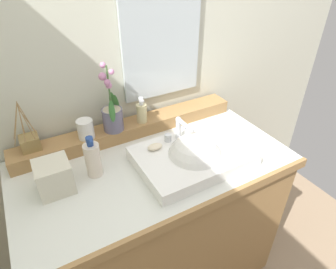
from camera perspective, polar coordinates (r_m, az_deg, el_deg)
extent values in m
cube|color=beige|center=(1.49, -11.11, 14.64)|extent=(2.99, 0.20, 2.42)
cube|color=#A27746|center=(1.62, -2.39, -17.67)|extent=(1.20, 0.63, 0.83)
cube|color=silver|center=(1.31, -2.84, -5.89)|extent=(1.22, 0.65, 0.04)
cube|color=#A27746|center=(1.11, 5.14, -15.32)|extent=(1.22, 0.02, 0.04)
cube|color=#A27746|center=(1.47, -7.40, 1.23)|extent=(1.15, 0.12, 0.07)
cube|color=white|center=(1.29, 4.82, -4.37)|extent=(0.49, 0.35, 0.06)
sphere|color=white|center=(1.28, 5.24, -5.08)|extent=(0.25, 0.25, 0.25)
cylinder|color=silver|center=(1.32, 2.05, 1.18)|extent=(0.02, 0.02, 0.10)
cylinder|color=silver|center=(1.26, 3.39, 1.91)|extent=(0.02, 0.11, 0.02)
sphere|color=silver|center=(1.30, 2.09, 3.03)|extent=(0.03, 0.03, 0.03)
cylinder|color=silver|center=(1.32, -0.03, -0.63)|extent=(0.03, 0.03, 0.04)
cylinder|color=silver|center=(1.37, 3.99, 0.66)|extent=(0.03, 0.03, 0.04)
ellipsoid|color=beige|center=(1.27, -2.61, -2.45)|extent=(0.07, 0.04, 0.02)
cylinder|color=slate|center=(1.39, -10.91, 2.96)|extent=(0.10, 0.10, 0.11)
cylinder|color=tan|center=(1.36, -11.13, 4.73)|extent=(0.09, 0.09, 0.01)
cylinder|color=#476B38|center=(1.31, -11.66, 8.98)|extent=(0.01, 0.01, 0.21)
ellipsoid|color=#387033|center=(1.39, -10.29, 6.34)|extent=(0.04, 0.04, 0.09)
ellipsoid|color=#387033|center=(1.40, -11.03, 6.54)|extent=(0.04, 0.04, 0.11)
ellipsoid|color=#387033|center=(1.31, -11.10, 4.50)|extent=(0.04, 0.04, 0.10)
sphere|color=#C57AA9|center=(1.32, -11.71, 9.52)|extent=(0.03, 0.03, 0.03)
sphere|color=#C57AA9|center=(1.29, -12.02, 10.14)|extent=(0.03, 0.03, 0.03)
sphere|color=#C57AA9|center=(1.29, -12.96, 11.21)|extent=(0.03, 0.03, 0.03)
sphere|color=#C57AA9|center=(1.27, -11.21, 12.16)|extent=(0.02, 0.02, 0.02)
sphere|color=#C57AA9|center=(1.28, -12.87, 13.34)|extent=(0.03, 0.03, 0.03)
cylinder|color=beige|center=(1.44, -5.24, 4.24)|extent=(0.05, 0.05, 0.10)
cylinder|color=silver|center=(1.41, -5.36, 6.25)|extent=(0.02, 0.02, 0.02)
cylinder|color=silver|center=(1.40, -5.40, 6.94)|extent=(0.02, 0.02, 0.02)
cylinder|color=silver|center=(1.39, -5.16, 6.86)|extent=(0.01, 0.03, 0.01)
cylinder|color=silver|center=(1.36, -16.11, 1.04)|extent=(0.07, 0.07, 0.09)
cube|color=olive|center=(1.38, -25.78, -1.47)|extent=(0.08, 0.08, 0.06)
cylinder|color=#9E7A4C|center=(1.33, -26.11, 2.48)|extent=(0.04, 0.01, 0.18)
cylinder|color=#9E7A4C|center=(1.35, -26.05, 2.23)|extent=(0.04, 0.04, 0.14)
cylinder|color=#9E7A4C|center=(1.35, -27.24, 2.73)|extent=(0.01, 0.04, 0.18)
cylinder|color=#9E7A4C|center=(1.34, -28.14, 2.31)|extent=(0.06, 0.03, 0.18)
cylinder|color=#9E7A4C|center=(1.32, -28.05, 1.67)|extent=(0.06, 0.04, 0.18)
cylinder|color=#9E7A4C|center=(1.32, -27.07, 1.58)|extent=(0.02, 0.04, 0.16)
cylinder|color=#9E7A4C|center=(1.32, -26.18, 1.78)|extent=(0.03, 0.04, 0.16)
cylinder|color=beige|center=(1.23, -14.70, -4.93)|extent=(0.07, 0.07, 0.15)
cylinder|color=navy|center=(1.18, -15.28, -1.73)|extent=(0.03, 0.03, 0.02)
cylinder|color=navy|center=(1.17, -15.42, -0.97)|extent=(0.03, 0.03, 0.02)
cylinder|color=navy|center=(1.15, -15.19, -1.26)|extent=(0.01, 0.04, 0.01)
cube|color=beige|center=(1.21, -21.75, -7.82)|extent=(0.13, 0.13, 0.13)
cube|color=silver|center=(1.45, -1.24, 18.35)|extent=(0.42, 0.02, 0.57)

